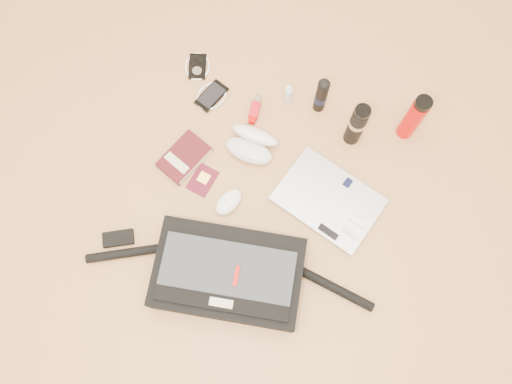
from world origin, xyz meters
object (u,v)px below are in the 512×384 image
laptop (329,200)px  book (184,158)px  messenger_bag (227,274)px  thermos_black (357,125)px  thermos_red (414,118)px

laptop → book: (-0.55, -0.02, 0.00)m
messenger_bag → thermos_black: size_ratio=4.33×
thermos_black → messenger_bag: bearing=-111.7°
laptop → book: 0.55m
thermos_black → laptop: bearing=-91.7°
messenger_bag → thermos_black: (0.26, 0.65, 0.05)m
book → laptop: bearing=23.3°
book → thermos_red: bearing=48.3°
laptop → thermos_black: 0.29m
laptop → messenger_bag: bearing=-106.8°
laptop → book: bearing=-161.3°
thermos_black → thermos_red: size_ratio=0.95×
book → messenger_bag: bearing=-28.2°
thermos_black → thermos_red: thermos_red is taller
messenger_bag → book: (-0.30, 0.36, -0.05)m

